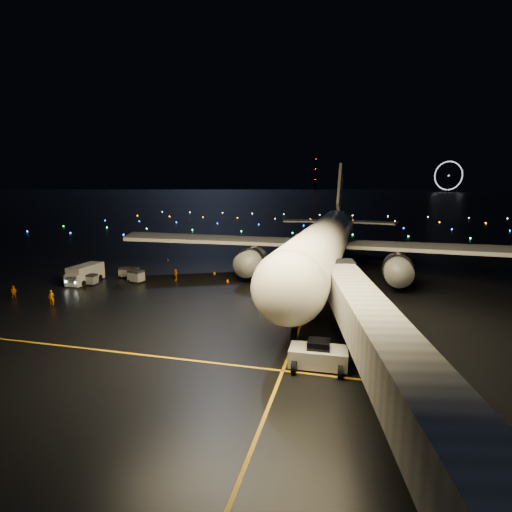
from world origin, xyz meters
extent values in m
plane|color=black|center=(0.00, 300.00, 0.00)|extent=(2000.00, 2000.00, 0.00)
cube|color=gold|center=(12.00, 15.00, 0.01)|extent=(0.25, 80.00, 0.02)
cube|color=gold|center=(-5.00, -10.00, 0.01)|extent=(60.00, 0.25, 0.02)
cube|color=silver|center=(14.63, -8.49, 1.11)|extent=(4.70, 2.54, 2.21)
cube|color=silver|center=(-21.55, 11.11, 1.36)|extent=(2.41, 7.40, 2.72)
imported|color=orange|center=(-18.49, 0.49, 0.91)|extent=(0.77, 0.65, 1.81)
imported|color=orange|center=(-25.48, 1.96, 0.77)|extent=(0.95, 0.89, 1.55)
imported|color=orange|center=(-9.19, 15.65, 0.87)|extent=(1.02, 1.02, 1.74)
cone|color=#F95507|center=(-1.13, 16.45, 0.23)|extent=(0.48, 0.48, 0.46)
cone|color=#F95507|center=(6.64, 21.79, 0.28)|extent=(0.61, 0.61, 0.55)
cone|color=#F95507|center=(-4.89, 21.02, 0.25)|extent=(0.46, 0.46, 0.49)
cone|color=#F95507|center=(-17.65, 30.04, 0.28)|extent=(0.51, 0.51, 0.56)
cylinder|color=black|center=(-60.00, 740.00, 32.00)|extent=(1.80, 1.80, 64.00)
cube|color=gray|center=(-14.42, 13.07, 0.92)|extent=(2.44, 1.95, 1.84)
cube|color=gray|center=(-16.53, 15.46, 0.81)|extent=(2.04, 1.54, 1.62)
cube|color=gray|center=(-17.65, 15.51, 0.80)|extent=(2.00, 1.49, 1.60)
cube|color=gray|center=(-20.11, 10.10, 0.78)|extent=(1.87, 1.34, 1.57)
cube|color=gray|center=(-24.08, 10.55, 0.81)|extent=(2.00, 1.47, 1.63)
camera|label=1|loc=(17.03, -38.95, 14.55)|focal=28.00mm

